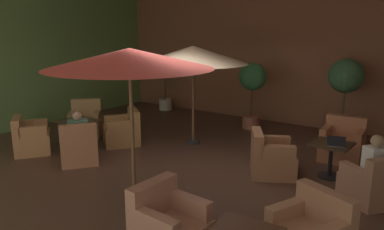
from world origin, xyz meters
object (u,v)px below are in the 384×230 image
at_px(potted_tree_right_corner, 252,84).
at_px(armchair_front_left_east, 271,158).
at_px(armchair_front_left_south, 374,184).
at_px(armchair_front_right_south, 31,139).
at_px(potted_tree_left_corner, 165,78).
at_px(potted_tree_mid_right, 345,82).
at_px(patron_blue_shirt, 375,159).
at_px(armchair_mid_center_north, 169,229).
at_px(cafe_table_front_right, 78,127).
at_px(patio_umbrella_tall_red, 193,55).
at_px(iced_drink_cup, 330,142).
at_px(armchair_front_right_north, 123,131).
at_px(patron_by_window, 78,129).
at_px(armchair_front_right_east, 86,123).
at_px(armchair_front_left_north, 342,145).
at_px(open_laptop, 336,143).
at_px(patio_umbrella_center_beige, 129,59).
at_px(armchair_front_right_west, 79,148).
at_px(cafe_table_front_left, 331,153).

bearing_deg(potted_tree_right_corner, armchair_front_left_east, -57.76).
bearing_deg(armchair_front_left_south, armchair_front_left_east, 175.53).
distance_m(armchair_front_right_south, potted_tree_right_corner, 5.68).
relative_size(potted_tree_left_corner, potted_tree_mid_right, 0.83).
bearing_deg(potted_tree_right_corner, potted_tree_mid_right, 5.77).
height_order(armchair_front_right_south, patron_blue_shirt, patron_blue_shirt).
bearing_deg(armchair_mid_center_north, cafe_table_front_right, 154.30).
xyz_separation_m(patio_umbrella_tall_red, iced_drink_cup, (3.27, -0.37, -1.41)).
distance_m(armchair_mid_center_north, potted_tree_right_corner, 6.24).
bearing_deg(potted_tree_left_corner, patron_blue_shirt, -26.46).
distance_m(armchair_front_right_north, armchair_mid_center_north, 4.65).
height_order(patio_umbrella_tall_red, patron_by_window, patio_umbrella_tall_red).
bearing_deg(armchair_mid_center_north, armchair_front_right_east, 150.25).
distance_m(armchair_mid_center_north, potted_tree_mid_right, 6.28).
bearing_deg(armchair_front_right_north, armchair_front_left_north, 21.91).
xyz_separation_m(armchair_front_right_north, open_laptop, (4.72, 0.63, 0.39)).
relative_size(patron_blue_shirt, iced_drink_cup, 6.32).
bearing_deg(armchair_mid_center_north, armchair_front_right_south, 165.73).
distance_m(armchair_front_right_north, patio_umbrella_center_beige, 3.58).
relative_size(armchair_front_right_north, patron_by_window, 1.75).
distance_m(armchair_mid_center_north, potted_tree_left_corner, 8.35).
bearing_deg(open_laptop, armchair_front_left_east, -157.63).
bearing_deg(patio_umbrella_tall_red, patio_umbrella_center_beige, -73.21).
bearing_deg(patio_umbrella_center_beige, armchair_front_right_west, 164.90).
bearing_deg(potted_tree_left_corner, armchair_front_left_south, -26.53).
relative_size(armchair_front_left_east, patio_umbrella_center_beige, 0.41).
distance_m(armchair_front_right_east, potted_tree_mid_right, 6.52).
bearing_deg(open_laptop, cafe_table_front_left, 129.82).
distance_m(potted_tree_mid_right, potted_tree_right_corner, 2.34).
xyz_separation_m(armchair_front_right_south, patron_blue_shirt, (6.65, 1.72, 0.40)).
bearing_deg(patron_blue_shirt, armchair_front_right_west, -163.79).
bearing_deg(armchair_front_right_west, cafe_table_front_left, 26.23).
distance_m(armchair_front_left_north, armchair_front_right_south, 6.74).
height_order(potted_tree_mid_right, potted_tree_right_corner, potted_tree_mid_right).
distance_m(armchair_front_left_east, armchair_mid_center_north, 3.07).
relative_size(armchair_front_right_north, armchair_mid_center_north, 1.26).
xyz_separation_m(patio_umbrella_tall_red, potted_tree_mid_right, (2.86, 2.27, -0.65)).
relative_size(patio_umbrella_tall_red, patio_umbrella_center_beige, 0.99).
relative_size(cafe_table_front_left, patio_umbrella_tall_red, 0.28).
height_order(armchair_mid_center_north, iced_drink_cup, armchair_mid_center_north).
distance_m(armchair_front_left_east, armchair_front_right_east, 4.97).
xyz_separation_m(armchair_front_left_north, armchair_front_left_east, (-0.90, -1.64, -0.01)).
height_order(armchair_front_left_south, patron_blue_shirt, patron_blue_shirt).
xyz_separation_m(armchair_front_left_north, armchair_front_right_west, (-4.38, -3.28, -0.01)).
bearing_deg(armchair_front_right_north, armchair_front_right_south, -126.40).
xyz_separation_m(patio_umbrella_tall_red, potted_tree_left_corner, (-2.92, 2.57, -1.02)).
distance_m(patio_umbrella_tall_red, patron_blue_shirt, 4.43).
xyz_separation_m(armchair_front_right_south, armchair_front_right_west, (1.40, 0.20, 0.00)).
bearing_deg(patron_blue_shirt, patron_by_window, -164.14).
xyz_separation_m(armchair_front_right_east, armchair_front_right_west, (1.48, -1.39, -0.01)).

